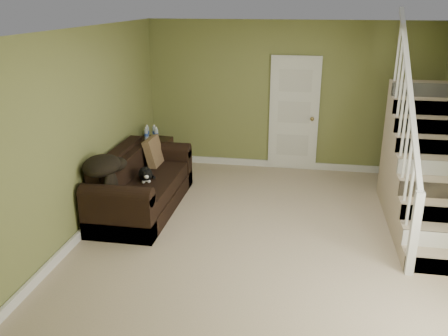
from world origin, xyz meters
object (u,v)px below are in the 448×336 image
at_px(sofa, 140,187).
at_px(cat, 145,174).
at_px(side_table, 154,157).
at_px(banana, 146,193).

bearing_deg(sofa, cat, -34.04).
relative_size(sofa, side_table, 2.47).
distance_m(sofa, side_table, 1.37).
height_order(side_table, cat, side_table).
height_order(sofa, cat, sofa).
height_order(cat, banana, cat).
bearing_deg(side_table, sofa, -80.24).
distance_m(cat, banana, 0.54).
distance_m(side_table, banana, 2.01).
height_order(sofa, side_table, side_table).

